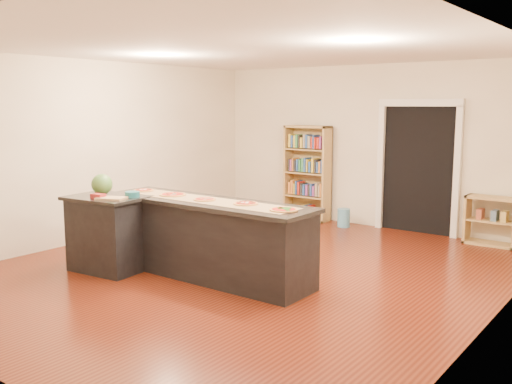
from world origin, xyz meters
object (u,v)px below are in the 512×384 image
Objects in this scene: waste_bin at (344,218)px; side_counter at (108,233)px; kitchen_island at (206,238)px; low_shelf at (491,221)px; watermelon at (102,184)px; bookshelf at (307,173)px.

side_counter is at bearing -105.72° from waste_bin.
side_counter is 3.04× the size of waste_bin.
side_counter reaches higher than kitchen_island.
watermelon is (-3.73, -4.29, 0.73)m from low_shelf.
low_shelf is 2.77× the size of watermelon.
low_shelf is (3.58, 4.34, -0.11)m from side_counter.
bookshelf is 3.31m from low_shelf.
watermelon is at bearing 156.13° from side_counter.
watermelon reaches higher than side_counter.
waste_bin is 4.42m from watermelon.
bookshelf reaches higher than kitchen_island.
waste_bin is (1.17, 4.17, -0.33)m from side_counter.
bookshelf is 4.32m from watermelon.
watermelon is at bearing -107.73° from waste_bin.
bookshelf is at bearing 168.54° from waste_bin.
bookshelf is 2.33× the size of low_shelf.
kitchen_island is 1.55m from watermelon.
bookshelf is at bearing 103.15° from kitchen_island.
bookshelf reaches higher than side_counter.
watermelon is (-0.14, 0.05, 0.61)m from side_counter.
low_shelf is at bearing -0.09° from bookshelf.
watermelon reaches higher than kitchen_island.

